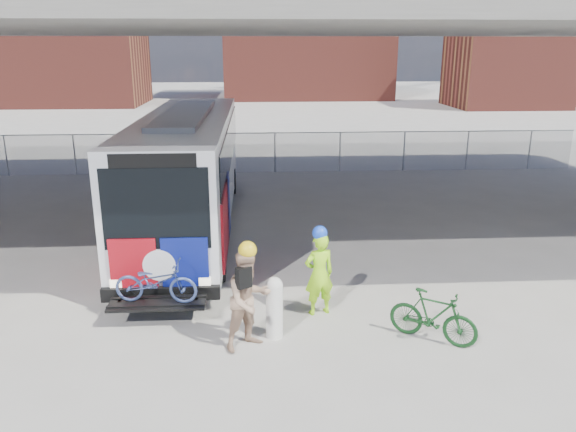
{
  "coord_description": "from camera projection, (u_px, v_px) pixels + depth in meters",
  "views": [
    {
      "loc": [
        0.09,
        -13.42,
        5.59
      ],
      "look_at": [
        0.87,
        -0.3,
        1.6
      ],
      "focal_mm": 35.0,
      "sensor_mm": 36.0,
      "label": 1
    }
  ],
  "objects": [
    {
      "name": "ground",
      "position": [
        254.0,
        273.0,
        14.43
      ],
      "size": [
        160.0,
        160.0,
        0.0
      ],
      "primitive_type": "plane",
      "color": "#9E9991",
      "rests_on": "ground"
    },
    {
      "name": "bus",
      "position": [
        188.0,
        163.0,
        17.49
      ],
      "size": [
        2.67,
        12.96,
        3.69
      ],
      "color": "silver",
      "rests_on": "ground"
    },
    {
      "name": "overpass",
      "position": [
        250.0,
        12.0,
        16.36
      ],
      "size": [
        40.0,
        16.0,
        7.95
      ],
      "color": "#605E59",
      "rests_on": "ground"
    },
    {
      "name": "chainlink_fence",
      "position": [
        253.0,
        142.0,
        25.48
      ],
      "size": [
        30.0,
        0.06,
        30.0
      ],
      "color": "gray",
      "rests_on": "ground"
    },
    {
      "name": "brick_buildings",
      "position": [
        264.0,
        48.0,
        59.0
      ],
      "size": [
        54.0,
        22.0,
        12.0
      ],
      "color": "maroon",
      "rests_on": "ground"
    },
    {
      "name": "bollard",
      "position": [
        274.0,
        305.0,
        11.06
      ],
      "size": [
        0.33,
        0.33,
        1.28
      ],
      "color": "white",
      "rests_on": "ground"
    },
    {
      "name": "cyclist_hivis",
      "position": [
        319.0,
        272.0,
        11.97
      ],
      "size": [
        0.76,
        0.61,
        2.0
      ],
      "rotation": [
        0.0,
        0.0,
        3.44
      ],
      "color": "#A5FB1A",
      "rests_on": "ground"
    },
    {
      "name": "cyclist_tan",
      "position": [
        249.0,
        298.0,
        10.6
      ],
      "size": [
        1.21,
        1.15,
        2.16
      ],
      "rotation": [
        0.0,
        0.0,
        0.58
      ],
      "color": "tan",
      "rests_on": "ground"
    },
    {
      "name": "bike_parked",
      "position": [
        433.0,
        316.0,
        10.96
      ],
      "size": [
        1.74,
        1.39,
        1.05
      ],
      "primitive_type": "imported",
      "rotation": [
        0.0,
        0.0,
        0.98
      ],
      "color": "#14401A",
      "rests_on": "ground"
    }
  ]
}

